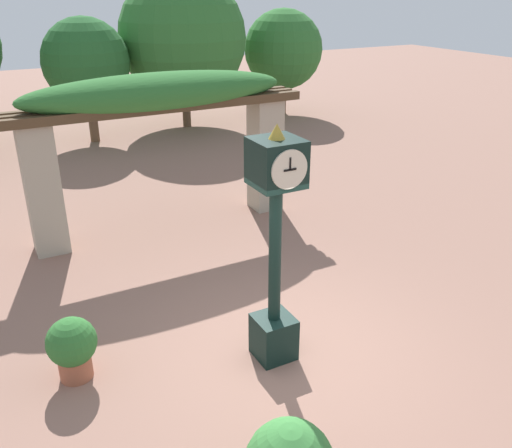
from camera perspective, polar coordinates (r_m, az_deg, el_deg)
ground_plane at (r=7.57m, az=3.18°, el=-13.39°), size 60.00×60.00×0.00m
pedestal_clock at (r=6.65m, az=2.02°, el=-2.29°), size 0.56×0.61×3.16m
pergola at (r=10.59m, az=-10.07°, el=11.27°), size 5.75×1.19×3.10m
potted_plant_near_left at (r=7.26m, az=-18.78°, el=-12.08°), size 0.63×0.63×0.85m
tree_line at (r=18.05m, az=-20.90°, el=16.95°), size 18.09×4.59×5.05m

